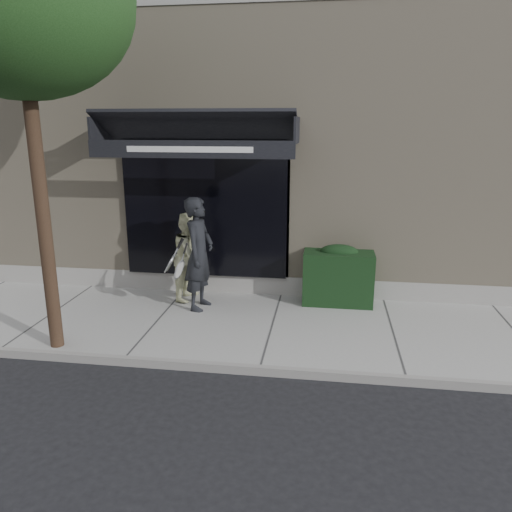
% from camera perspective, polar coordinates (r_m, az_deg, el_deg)
% --- Properties ---
extents(ground, '(80.00, 80.00, 0.00)m').
position_cam_1_polar(ground, '(8.64, 1.89, -8.54)').
color(ground, black).
rests_on(ground, ground).
extents(sidewalk, '(20.00, 3.00, 0.12)m').
position_cam_1_polar(sidewalk, '(8.61, 1.89, -8.17)').
color(sidewalk, gray).
rests_on(sidewalk, ground).
extents(curb, '(20.00, 0.10, 0.14)m').
position_cam_1_polar(curb, '(7.22, 0.47, -12.91)').
color(curb, gray).
rests_on(curb, ground).
extents(building_facade, '(14.30, 8.04, 5.64)m').
position_cam_1_polar(building_facade, '(12.87, 4.50, 11.81)').
color(building_facade, tan).
rests_on(building_facade, ground).
extents(hedge, '(1.30, 0.70, 1.14)m').
position_cam_1_polar(hedge, '(9.54, 9.36, -2.20)').
color(hedge, black).
rests_on(hedge, sidewalk).
extents(street_tree, '(3.00, 3.00, 6.28)m').
position_cam_1_polar(street_tree, '(7.87, -25.48, 24.88)').
color(street_tree, black).
rests_on(street_tree, ground).
extents(pedestrian_front, '(0.85, 0.93, 2.06)m').
position_cam_1_polar(pedestrian_front, '(9.07, -6.54, 0.24)').
color(pedestrian_front, black).
rests_on(pedestrian_front, sidewalk).
extents(pedestrian_back, '(0.76, 0.90, 1.70)m').
position_cam_1_polar(pedestrian_back, '(9.64, -7.52, -0.02)').
color(pedestrian_back, beige).
rests_on(pedestrian_back, sidewalk).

